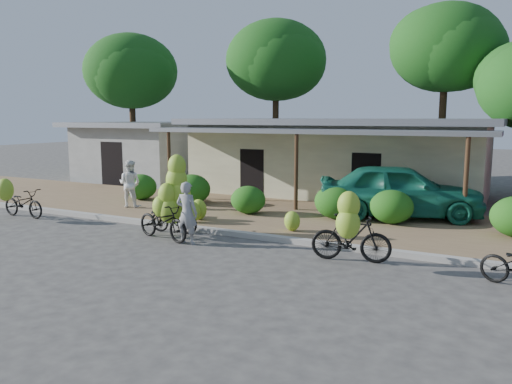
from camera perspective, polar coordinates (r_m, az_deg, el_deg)
ground at (r=12.77m, az=-6.28°, el=-6.96°), size 100.00×100.00×0.00m
sidewalk at (r=17.02m, az=3.11°, el=-2.81°), size 60.00×6.00×0.12m
curb at (r=14.40m, az=-1.85°, el=-4.83°), size 60.00×0.25×0.15m
shop_main at (r=22.29m, az=9.48°, el=4.08°), size 13.00×8.50×3.35m
shop_grey at (r=27.79m, az=-12.65°, el=4.63°), size 7.00×6.00×3.15m
tree_back_left at (r=31.22m, az=-14.23°, el=13.38°), size 5.54×5.45×8.27m
tree_far_center at (r=29.36m, az=2.05°, el=14.96°), size 5.75×5.68×8.87m
tree_center_right at (r=27.28m, az=20.53°, el=15.33°), size 5.48×5.39×8.94m
hedge_0 at (r=20.63m, az=-13.02°, el=0.59°), size 1.31×1.18×1.03m
hedge_1 at (r=19.27m, az=-7.32°, el=0.35°), size 1.45×1.30×1.13m
hedge_2 at (r=17.13m, az=-0.90°, el=-0.89°), size 1.23×1.10×0.96m
hedge_3 at (r=16.47m, az=9.15°, el=-1.11°), size 1.43×1.28×1.11m
hedge_4 at (r=16.08m, az=15.23°, el=-1.64°), size 1.35×1.22×1.05m
bike_far_left at (r=18.81m, az=-25.32°, el=-0.93°), size 1.88×1.24×1.41m
bike_left at (r=14.85m, az=-9.64°, el=-2.66°), size 1.61×1.16×1.22m
bike_center at (r=14.29m, az=-9.89°, el=-1.72°), size 2.09×1.40×2.37m
bike_right at (r=11.91m, az=10.74°, el=-4.66°), size 1.96×1.30×1.78m
loose_banana_a at (r=15.81m, az=-7.35°, el=-2.25°), size 0.55×0.47×0.69m
loose_banana_b at (r=16.21m, az=-6.57°, el=-2.00°), size 0.54×0.46×0.67m
loose_banana_c at (r=14.56m, az=4.15°, el=-3.33°), size 0.47×0.40×0.59m
sack_near at (r=16.75m, az=-8.61°, el=-2.34°), size 0.94×0.72×0.30m
sack_far at (r=17.38m, az=-10.35°, el=-2.03°), size 0.83×0.59×0.28m
vendor at (r=13.55m, az=-7.91°, el=-2.39°), size 0.65×0.45×1.70m
bystander at (r=18.91m, az=-14.22°, el=0.92°), size 0.97×0.83×1.73m
teal_van at (r=17.09m, az=16.10°, el=0.17°), size 5.66×3.55×1.80m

